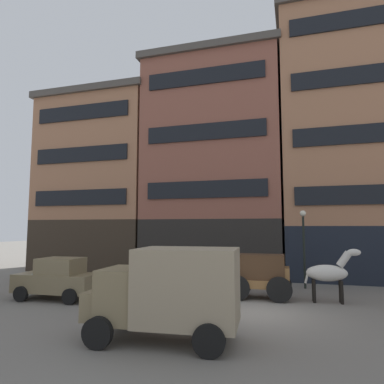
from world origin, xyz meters
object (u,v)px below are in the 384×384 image
(pedestrian_officer, at_px, (148,268))
(streetlamp_curbside, at_px, (304,237))
(sedan_parked_curb, at_px, (58,278))
(delivery_truck_far, at_px, (168,290))
(cargo_wagon, at_px, (260,273))
(draft_horse, at_px, (329,273))

(pedestrian_officer, bearing_deg, streetlamp_curbside, 11.08)
(sedan_parked_curb, xyz_separation_m, streetlamp_curbside, (10.77, 5.98, 1.76))
(sedan_parked_curb, relative_size, pedestrian_officer, 2.10)
(delivery_truck_far, height_order, sedan_parked_curb, delivery_truck_far)
(delivery_truck_far, xyz_separation_m, sedan_parked_curb, (-6.77, 4.01, -0.51))
(cargo_wagon, bearing_deg, sedan_parked_curb, -162.92)
(cargo_wagon, distance_m, delivery_truck_far, 6.99)
(pedestrian_officer, xyz_separation_m, streetlamp_curbside, (8.31, 1.63, 1.69))
(draft_horse, distance_m, streetlamp_curbside, 3.70)
(draft_horse, bearing_deg, pedestrian_officer, 169.75)
(draft_horse, height_order, sedan_parked_curb, draft_horse)
(draft_horse, bearing_deg, delivery_truck_far, -126.30)
(sedan_parked_curb, distance_m, pedestrian_officer, 5.00)
(draft_horse, xyz_separation_m, sedan_parked_curb, (-11.69, -2.69, -0.36))
(cargo_wagon, height_order, sedan_parked_curb, cargo_wagon)
(cargo_wagon, bearing_deg, streetlamp_curbside, 58.27)
(draft_horse, xyz_separation_m, streetlamp_curbside, (-0.91, 3.30, 1.40))
(draft_horse, xyz_separation_m, pedestrian_officer, (-9.22, 1.67, -0.29))
(draft_horse, distance_m, pedestrian_officer, 9.38)
(delivery_truck_far, bearing_deg, sedan_parked_curb, 149.33)
(draft_horse, height_order, delivery_truck_far, delivery_truck_far)
(delivery_truck_far, relative_size, sedan_parked_curb, 1.19)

